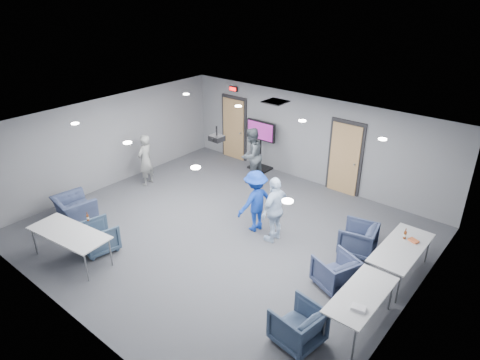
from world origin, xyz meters
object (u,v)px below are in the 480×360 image
Objects in this scene: chair_right_c at (298,325)px; table_front_left at (69,234)px; table_right_a at (402,249)px; chair_right_a at (358,239)px; tv_stand at (261,142)px; chair_front_b at (75,209)px; bottle_front at (88,218)px; projector at (217,138)px; person_b at (251,155)px; table_right_b at (362,296)px; chair_right_b at (335,272)px; person_a at (145,160)px; bottle_right at (405,235)px; person_d at (255,201)px; person_c at (275,209)px; chair_front_a at (99,237)px.

chair_right_c is 0.39× the size of table_front_left.
chair_right_c is 3.02m from table_right_a.
tv_stand reaches higher than chair_right_a.
bottle_front reaches higher than chair_front_b.
table_right_a reaches higher than chair_right_a.
chair_front_b is 4.32m from projector.
person_b is 2.17× the size of chair_right_a.
bottle_front reaches higher than table_right_a.
chair_right_a is 4.01m from projector.
chair_front_b is at bearing -106.63° from tv_stand.
table_right_a is at bearing 28.36° from table_front_left.
table_right_b is at bearing 55.36° from person_b.
chair_right_a reaches higher than chair_right_b.
table_right_b is at bearing 71.68° from chair_right_b.
table_front_left is at bearing 155.54° from chair_front_b.
person_a reaches higher than bottle_front.
projector is (-4.29, -0.97, 1.72)m from table_right_a.
chair_right_a is 3.15× the size of bottle_right.
table_front_left is at bearing -20.99° from person_d.
chair_right_c is (2.85, -2.47, -0.44)m from person_d.
projector reaches higher than table_right_b.
chair_right_b is at bearing -154.78° from chair_front_b.
person_c is 2.12m from chair_right_b.
bottle_front is at bearing -146.33° from bottle_right.
table_front_left reaches higher than chair_right_c.
person_d is 3.79m from table_right_b.
person_b is 2.22× the size of chair_front_a.
chair_front_a is at bearing 15.76° from bottle_front.
person_d reaches higher than chair_right_c.
chair_right_c is at bearing -4.21° from chair_right_a.
table_right_a is at bearing 71.76° from person_b.
person_a is 0.78× the size of table_front_left.
tv_stand reaches higher than table_front_left.
person_c is at bearing -162.31° from bottle_right.
person_a is 1.99× the size of chair_right_c.
chair_right_c is at bearing -47.81° from tv_stand.
bottle_right is at bearing 13.47° from table_right_a.
bottle_front is (-0.63, -5.26, -0.05)m from person_b.
bottle_front is 0.14× the size of tv_stand.
bottle_right is (0.58, 3.27, 0.46)m from chair_right_c.
bottle_front is at bearing -26.51° from person_d.
person_c reaches higher than table_front_left.
chair_right_c is 5.10m from chair_front_a.
chair_right_a is 1.02× the size of chair_front_a.
tv_stand is (1.72, 5.75, 0.61)m from chair_front_b.
chair_right_b is at bearing 25.45° from bottle_front.
chair_right_b is 5.81m from table_front_left.
projector reaches higher than bottle_front.
chair_front_b is at bearing -7.38° from person_a.
tv_stand is (-2.83, 3.17, 0.11)m from person_c.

